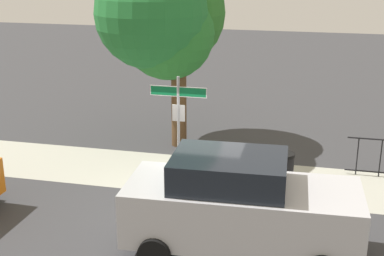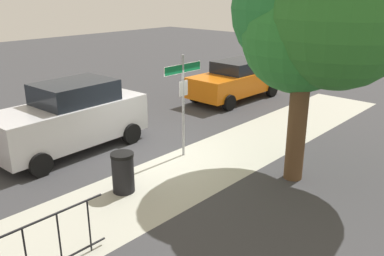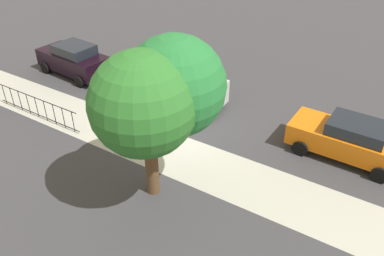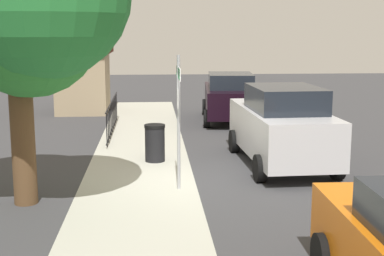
{
  "view_description": "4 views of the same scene",
  "coord_description": "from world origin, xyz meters",
  "px_view_note": "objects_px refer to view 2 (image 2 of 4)",
  "views": [
    {
      "loc": [
        2.67,
        -11.82,
        5.76
      ],
      "look_at": [
        -0.18,
        0.44,
        1.62
      ],
      "focal_mm": 50.18,
      "sensor_mm": 36.0,
      "label": 1
    },
    {
      "loc": [
        7.4,
        7.96,
        4.6
      ],
      "look_at": [
        -0.01,
        1.2,
        1.14
      ],
      "focal_mm": 37.96,
      "sensor_mm": 36.0,
      "label": 2
    },
    {
      "loc": [
        -8.11,
        11.71,
        9.59
      ],
      "look_at": [
        -1.17,
        0.67,
        1.09
      ],
      "focal_mm": 36.42,
      "sensor_mm": 36.0,
      "label": 3
    },
    {
      "loc": [
        -12.17,
        0.98,
        3.46
      ],
      "look_at": [
        -0.36,
        0.1,
        1.32
      ],
      "focal_mm": 51.68,
      "sensor_mm": 36.0,
      "label": 4
    }
  ],
  "objects_px": {
    "shade_tree": "(313,19)",
    "trash_bin": "(123,172)",
    "street_sign": "(183,88)",
    "car_silver": "(71,117)",
    "car_orange": "(236,80)"
  },
  "relations": [
    {
      "from": "shade_tree",
      "to": "trash_bin",
      "type": "relative_size",
      "value": 5.87
    },
    {
      "from": "car_orange",
      "to": "car_silver",
      "type": "bearing_deg",
      "value": 0.91
    },
    {
      "from": "street_sign",
      "to": "trash_bin",
      "type": "height_order",
      "value": "street_sign"
    },
    {
      "from": "street_sign",
      "to": "car_orange",
      "type": "distance_m",
      "value": 6.77
    },
    {
      "from": "trash_bin",
      "to": "car_orange",
      "type": "bearing_deg",
      "value": -159.99
    },
    {
      "from": "shade_tree",
      "to": "car_silver",
      "type": "bearing_deg",
      "value": -61.28
    },
    {
      "from": "street_sign",
      "to": "car_orange",
      "type": "xyz_separation_m",
      "value": [
        -6.12,
        -2.67,
        -1.14
      ]
    },
    {
      "from": "street_sign",
      "to": "shade_tree",
      "type": "bearing_deg",
      "value": 111.86
    },
    {
      "from": "car_silver",
      "to": "shade_tree",
      "type": "bearing_deg",
      "value": 116.47
    },
    {
      "from": "shade_tree",
      "to": "car_orange",
      "type": "bearing_deg",
      "value": -130.48
    },
    {
      "from": "car_orange",
      "to": "shade_tree",
      "type": "bearing_deg",
      "value": 50.79
    },
    {
      "from": "trash_bin",
      "to": "street_sign",
      "type": "bearing_deg",
      "value": -169.12
    },
    {
      "from": "shade_tree",
      "to": "trash_bin",
      "type": "height_order",
      "value": "shade_tree"
    },
    {
      "from": "street_sign",
      "to": "car_silver",
      "type": "height_order",
      "value": "street_sign"
    },
    {
      "from": "street_sign",
      "to": "car_orange",
      "type": "height_order",
      "value": "street_sign"
    }
  ]
}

